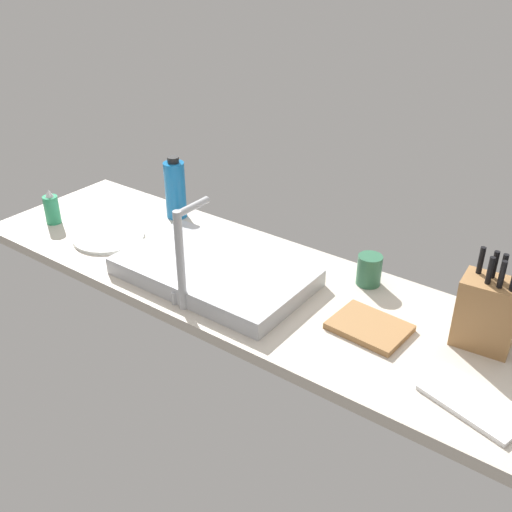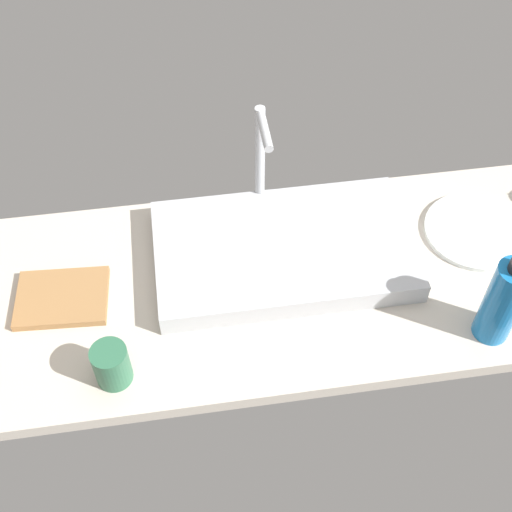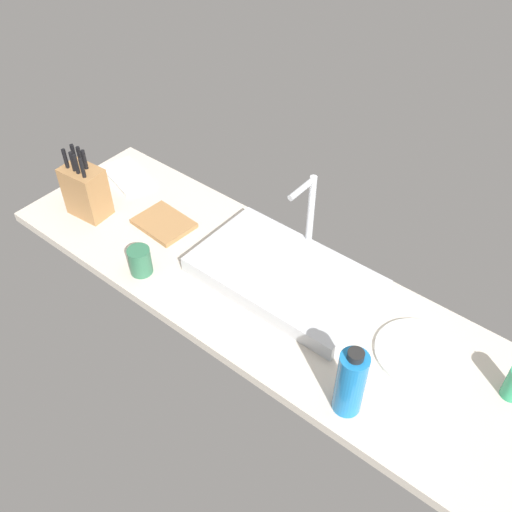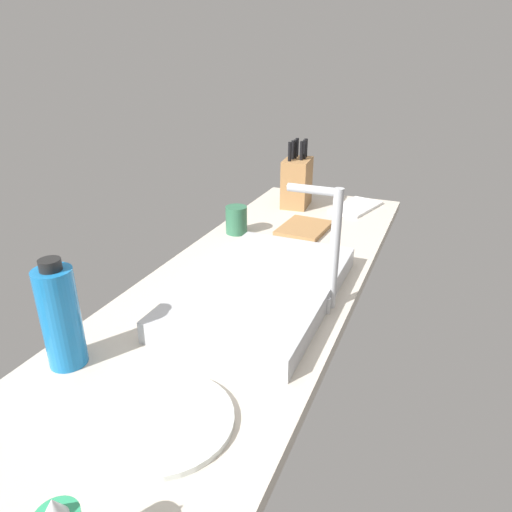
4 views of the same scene
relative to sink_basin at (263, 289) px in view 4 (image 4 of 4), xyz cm
name	(u,v)px [view 4 (image 4 of 4)]	position (x,y,z in cm)	size (l,w,h in cm)	color
countertop_slab	(247,292)	(-4.17, -6.48, -4.47)	(190.83, 57.87, 3.50)	beige
sink_basin	(263,289)	(0.00, 0.00, 0.00)	(59.40, 34.94, 5.44)	#B7BABF
faucet	(330,241)	(-2.77, 16.18, 15.10)	(5.50, 13.48, 30.82)	#B7BABF
knife_block	(297,182)	(-77.61, -16.81, 7.41)	(15.57, 11.37, 26.74)	#9E7042
cutting_board	(304,228)	(-51.06, -4.87, -1.82)	(20.20, 15.36, 1.80)	#9E7042
water_bottle	(60,317)	(40.90, -26.83, 8.34)	(7.75, 7.75, 23.60)	#1970B7
dinner_plate	(164,420)	(47.75, 0.90, -2.12)	(24.85, 24.85, 1.20)	silver
dish_towel	(356,207)	(-83.93, 7.01, -2.12)	(23.39, 12.84, 1.20)	white
coffee_mug	(236,220)	(-39.75, -26.24, 2.12)	(7.53, 7.53, 9.68)	#2D6647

